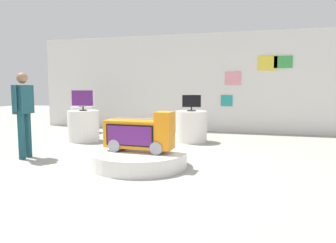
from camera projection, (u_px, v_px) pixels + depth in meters
The scene contains 11 objects.
ground_plane at pixel (132, 172), 5.17m from camera, with size 30.00×30.00×0.00m, color #9E998E.
back_wall_display at pixel (196, 83), 9.85m from camera, with size 10.25×0.13×2.92m.
main_display_pedestal at pixel (139, 159), 5.51m from camera, with size 1.62×1.62×0.26m, color silver.
novelty_firetruck_tv at pixel (140, 135), 5.46m from camera, with size 1.19×0.44×0.69m.
display_pedestal_left_rear at pixel (84, 126), 8.08m from camera, with size 0.77×0.77×0.76m, color silver.
tv_on_left_rear at pixel (83, 99), 8.00m from camera, with size 0.59×0.18×0.52m.
display_pedestal_center_rear at pixel (191, 126), 7.95m from camera, with size 0.77×0.77×0.76m, color silver.
tv_on_center_rear at pixel (191, 102), 7.88m from camera, with size 0.45×0.21×0.39m.
display_pedestal_right_rear at pixel (82, 119), 9.62m from camera, with size 0.66×0.66×0.76m, color silver.
tv_on_right_rear at pixel (82, 98), 9.55m from camera, with size 0.56×0.20×0.45m.
shopper_browsing_near_truck at pixel (24, 109), 6.06m from camera, with size 0.23×0.56×1.61m.
Camera 1 is at (1.95, -4.70, 1.35)m, focal length 34.82 mm.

